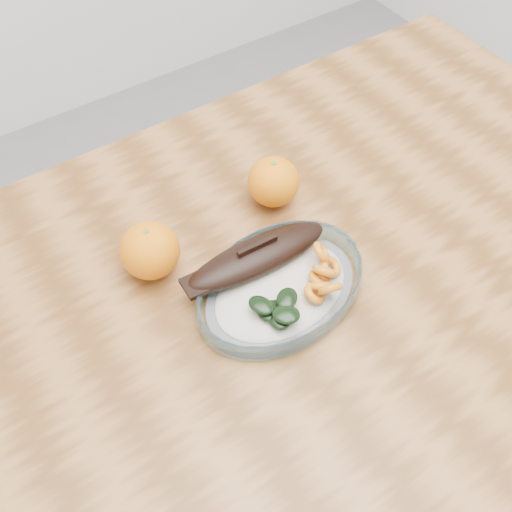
% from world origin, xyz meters
% --- Properties ---
extents(ground, '(3.00, 3.00, 0.00)m').
position_xyz_m(ground, '(0.00, 0.00, 0.00)').
color(ground, slate).
rests_on(ground, ground).
extents(dining_table, '(1.20, 0.80, 0.75)m').
position_xyz_m(dining_table, '(0.00, 0.00, 0.65)').
color(dining_table, brown).
rests_on(dining_table, ground).
extents(plated_meal, '(0.51, 0.51, 0.08)m').
position_xyz_m(plated_meal, '(-0.07, -0.01, 0.77)').
color(plated_meal, white).
rests_on(plated_meal, dining_table).
extents(orange_left, '(0.08, 0.08, 0.08)m').
position_xyz_m(orange_left, '(-0.19, 0.12, 0.79)').
color(orange_left, '#EA6304').
rests_on(orange_left, dining_table).
extents(orange_right, '(0.08, 0.08, 0.08)m').
position_xyz_m(orange_right, '(0.03, 0.14, 0.79)').
color(orange_right, '#EA6304').
rests_on(orange_right, dining_table).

